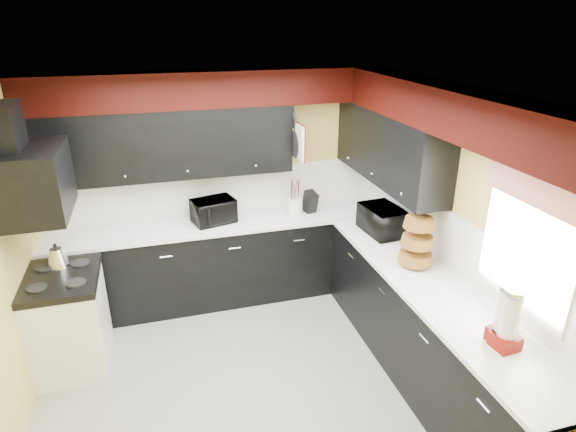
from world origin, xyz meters
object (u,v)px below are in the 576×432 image
object	(u,v)px
toaster_oven	(214,211)
knife_block	(310,202)
utensil_crock	(295,206)
kettle	(57,257)
microwave	(383,220)

from	to	relation	value
toaster_oven	knife_block	distance (m)	1.07
utensil_crock	knife_block	world-z (taller)	knife_block
kettle	toaster_oven	bearing A→B (deg)	20.60
toaster_oven	kettle	bearing A→B (deg)	-173.72
utensil_crock	toaster_oven	bearing A→B (deg)	179.05
toaster_oven	microwave	distance (m)	1.77
knife_block	toaster_oven	bearing A→B (deg)	166.69
utensil_crock	kettle	world-z (taller)	utensil_crock
microwave	knife_block	distance (m)	0.90
microwave	utensil_crock	xyz separation A→B (m)	(-0.71, 0.73, -0.05)
microwave	knife_block	xyz separation A→B (m)	(-0.53, 0.73, -0.02)
utensil_crock	knife_block	distance (m)	0.18
utensil_crock	knife_block	size ratio (longest dim) A/B	0.74
kettle	microwave	bearing A→B (deg)	-3.57
kettle	knife_block	bearing A→B (deg)	11.82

